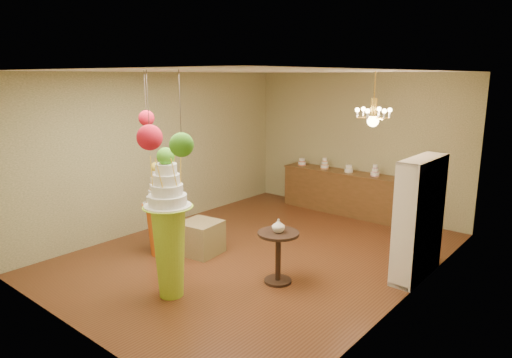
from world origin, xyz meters
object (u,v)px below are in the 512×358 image
Objects in this scene: pedestal_green at (169,234)px; pedestal_orange at (158,220)px; sideboard at (348,192)px; round_table at (278,250)px.

pedestal_green is 1.30× the size of pedestal_orange.
round_table is at bearing -76.39° from sideboard.
pedestal_orange is at bearing -107.35° from sideboard.
round_table is (2.17, 0.43, -0.10)m from pedestal_orange.
pedestal_green is 1.58m from round_table.
pedestal_orange reaches higher than round_table.
round_table is (0.89, -3.67, 0.02)m from sideboard.
sideboard reaches higher than round_table.
pedestal_green reaches higher than sideboard.
pedestal_orange is 4.30m from sideboard.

